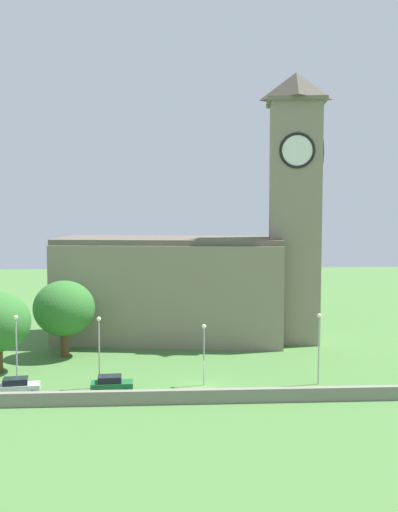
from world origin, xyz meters
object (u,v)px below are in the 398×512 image
(tree_by_tower, at_px, (64,308))
(streetlamp_west_end, at_px, (16,340))
(car_white, at_px, (17,387))
(car_green, at_px, (111,384))
(church, at_px, (198,270))
(streetlamp_east_mid, at_px, (319,337))
(streetlamp_west_mid, at_px, (99,341))
(streetlamp_central, at_px, (204,344))

(tree_by_tower, bearing_deg, streetlamp_west_end, -101.95)
(car_white, height_order, car_green, car_white)
(church, height_order, streetlamp_west_end, church)
(church, distance_m, streetlamp_east_mid, 25.06)
(church, relative_size, car_white, 8.38)
(church, xyz_separation_m, streetlamp_west_end, (-19.15, -21.70, -4.41))
(car_white, relative_size, tree_by_tower, 0.47)
(church, height_order, streetlamp_west_mid, church)
(church, distance_m, car_white, 31.57)
(streetlamp_west_mid, height_order, streetlamp_east_mid, streetlamp_east_mid)
(car_green, distance_m, streetlamp_east_mid, 21.09)
(streetlamp_west_mid, xyz_separation_m, streetlamp_east_mid, (21.94, -0.11, 0.06))
(car_white, xyz_separation_m, streetlamp_east_mid, (29.52, 1.94, 3.96))
(church, distance_m, streetlamp_west_end, 29.27)
(streetlamp_west_end, bearing_deg, car_green, -12.57)
(church, xyz_separation_m, car_green, (-9.75, -23.79, -8.42))
(streetlamp_west_mid, xyz_separation_m, tree_by_tower, (-5.36, 13.27, 1.03))
(car_green, relative_size, streetlamp_central, 0.66)
(church, bearing_deg, streetlamp_central, -91.74)
(church, distance_m, tree_by_tower, 18.91)
(car_white, bearing_deg, streetlamp_west_end, 102.43)
(church, relative_size, streetlamp_west_mid, 5.05)
(church, bearing_deg, streetlamp_west_mid, -116.64)
(church, distance_m, streetlamp_central, 22.39)
(tree_by_tower, bearing_deg, streetlamp_east_mid, -26.11)
(car_green, bearing_deg, streetlamp_west_mid, 126.06)
(streetlamp_east_mid, bearing_deg, car_green, -175.39)
(streetlamp_west_end, height_order, streetlamp_west_mid, streetlamp_west_end)
(church, xyz_separation_m, streetlamp_central, (-0.66, -21.80, -5.04))
(car_white, xyz_separation_m, streetlamp_west_end, (-0.52, 2.37, 4.00))
(car_white, height_order, streetlamp_west_end, streetlamp_west_end)
(streetlamp_east_mid, bearing_deg, church, 116.22)
(car_green, distance_m, streetlamp_central, 9.90)
(streetlamp_east_mid, relative_size, tree_by_tower, 0.80)
(car_green, distance_m, tree_by_tower, 17.18)
(streetlamp_west_end, xyz_separation_m, streetlamp_east_mid, (30.04, -0.43, -0.04))
(streetlamp_west_mid, xyz_separation_m, streetlamp_central, (10.38, 0.21, -0.52))
(tree_by_tower, bearing_deg, streetlamp_central, -39.67)
(streetlamp_central, height_order, streetlamp_east_mid, streetlamp_east_mid)
(streetlamp_central, bearing_deg, church, 88.26)
(church, height_order, streetlamp_east_mid, church)
(car_white, relative_size, streetlamp_east_mid, 0.59)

